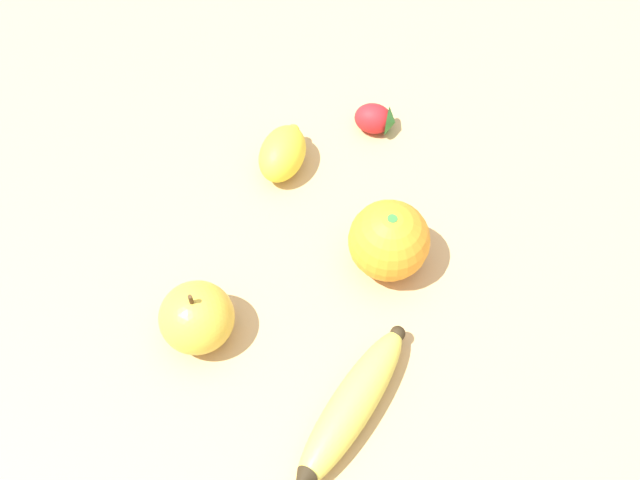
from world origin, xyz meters
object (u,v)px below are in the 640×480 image
object	(u,v)px
orange	(389,241)
lemon	(283,153)
banana	(351,407)
strawberry	(376,119)
apple	(197,317)

from	to	relation	value
orange	lemon	bearing A→B (deg)	-146.12
banana	strawberry	bearing A→B (deg)	-153.50
apple	lemon	xyz separation A→B (m)	(-0.20, 0.11, -0.01)
orange	lemon	distance (m)	0.18
strawberry	banana	bearing A→B (deg)	-83.76
strawberry	apple	bearing A→B (deg)	-112.93
strawberry	lemon	world-z (taller)	lemon
strawberry	apple	world-z (taller)	apple
banana	lemon	bearing A→B (deg)	-133.78
apple	lemon	world-z (taller)	apple
apple	lemon	bearing A→B (deg)	151.16
apple	strawberry	bearing A→B (deg)	136.53
strawberry	lemon	distance (m)	0.13
orange	strawberry	world-z (taller)	orange
orange	strawberry	size ratio (longest dim) A/B	1.47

